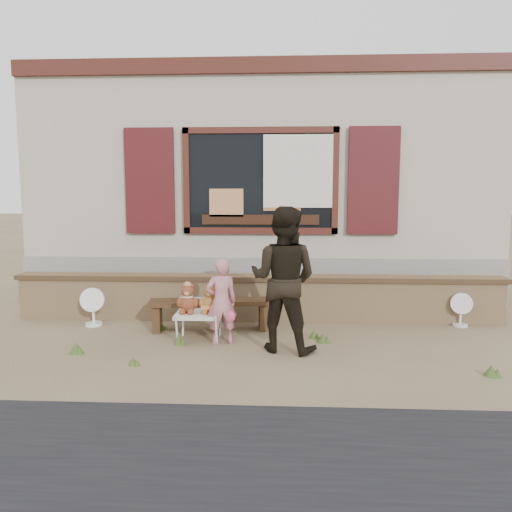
# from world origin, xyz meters

# --- Properties ---
(ground) EXTENTS (80.00, 80.00, 0.00)m
(ground) POSITION_xyz_m (0.00, 0.00, 0.00)
(ground) COLOR brown
(ground) RESTS_ON ground
(shopfront) EXTENTS (8.04, 5.13, 4.00)m
(shopfront) POSITION_xyz_m (0.00, 4.49, 2.00)
(shopfront) COLOR gray
(shopfront) RESTS_ON ground
(brick_wall) EXTENTS (7.10, 0.36, 0.67)m
(brick_wall) POSITION_xyz_m (0.00, 1.00, 0.34)
(brick_wall) COLOR tan
(brick_wall) RESTS_ON ground
(bench) EXTENTS (1.67, 0.55, 0.42)m
(bench) POSITION_xyz_m (-0.61, 0.42, 0.31)
(bench) COLOR #352312
(bench) RESTS_ON ground
(folding_chair) EXTENTS (0.58, 0.52, 0.35)m
(folding_chair) POSITION_xyz_m (-0.69, -0.03, 0.32)
(folding_chair) COLOR silver
(folding_chair) RESTS_ON ground
(teddy_bear_left) EXTENTS (0.28, 0.25, 0.38)m
(teddy_bear_left) POSITION_xyz_m (-0.83, -0.03, 0.54)
(teddy_bear_left) COLOR brown
(teddy_bear_left) RESTS_ON folding_chair
(teddy_bear_right) EXTENTS (0.28, 0.24, 0.37)m
(teddy_bear_right) POSITION_xyz_m (-0.55, -0.03, 0.54)
(teddy_bear_right) COLOR brown
(teddy_bear_right) RESTS_ON folding_chair
(child) EXTENTS (0.45, 0.36, 1.06)m
(child) POSITION_xyz_m (-0.39, -0.17, 0.53)
(child) COLOR #D07C8A
(child) RESTS_ON ground
(adult) EXTENTS (0.99, 0.87, 1.70)m
(adult) POSITION_xyz_m (0.37, -0.38, 0.85)
(adult) COLOR black
(adult) RESTS_ON ground
(fan_left) EXTENTS (0.34, 0.23, 0.55)m
(fan_left) POSITION_xyz_m (-2.29, 0.57, 0.27)
(fan_left) COLOR white
(fan_left) RESTS_ON ground
(fan_right) EXTENTS (0.31, 0.20, 0.48)m
(fan_right) POSITION_xyz_m (2.86, 0.80, 0.24)
(fan_right) COLOR silver
(fan_right) RESTS_ON ground
(grass_tufts) EXTENTS (4.68, 1.67, 0.16)m
(grass_tufts) POSITION_xyz_m (-0.02, -0.45, 0.06)
(grass_tufts) COLOR #3E5622
(grass_tufts) RESTS_ON ground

